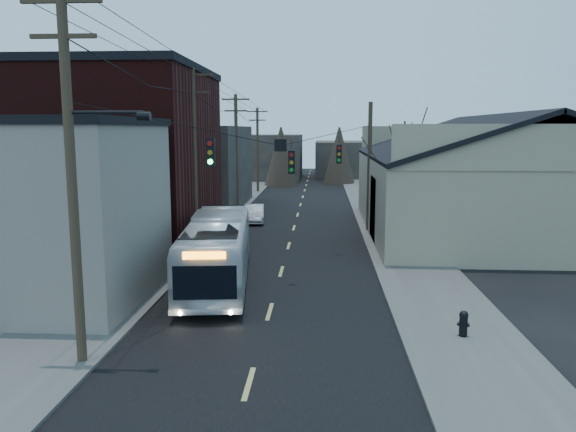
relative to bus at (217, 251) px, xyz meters
name	(u,v)px	position (x,y,z in m)	size (l,w,h in m)	color
ground	(238,423)	(2.64, -11.66, -1.51)	(160.00, 160.00, 0.00)	black
road_surface	(296,219)	(2.64, 18.34, -1.50)	(9.00, 110.00, 0.02)	black
sidewalk_left	(212,217)	(-3.86, 18.34, -1.45)	(4.00, 110.00, 0.12)	#474744
sidewalk_right	(383,219)	(9.14, 18.34, -1.45)	(4.00, 110.00, 0.12)	#474744
building_clapboard	(43,213)	(-6.36, -2.66, 1.99)	(8.00, 8.00, 7.00)	gray
building_brick	(117,160)	(-7.36, 8.34, 3.49)	(10.00, 12.00, 10.00)	black
building_left_far	(190,167)	(-6.86, 24.34, 1.99)	(9.00, 14.00, 7.00)	#302A26
warehouse	(492,192)	(15.64, 13.34, 1.19)	(16.16, 20.60, 7.73)	gray
building_far_left	(265,157)	(-3.36, 53.34, 1.49)	(10.00, 12.00, 6.00)	#302A26
building_far_right	(357,159)	(9.64, 58.34, 0.99)	(12.00, 14.00, 5.00)	#302A26
bare_tree	(403,185)	(9.14, 8.34, 2.09)	(0.40, 0.40, 7.20)	black
utility_lines	(245,157)	(-0.47, 12.49, 3.45)	(11.24, 45.28, 10.50)	#382B1E
bus	(217,251)	(0.00, 0.00, 0.00)	(2.53, 10.82, 3.01)	silver
parked_car	(254,214)	(-0.36, 16.56, -0.86)	(1.36, 3.91, 1.29)	#ADB0B5
fire_hydrant	(464,322)	(9.16, -6.03, -0.93)	(0.41, 0.29, 0.85)	black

